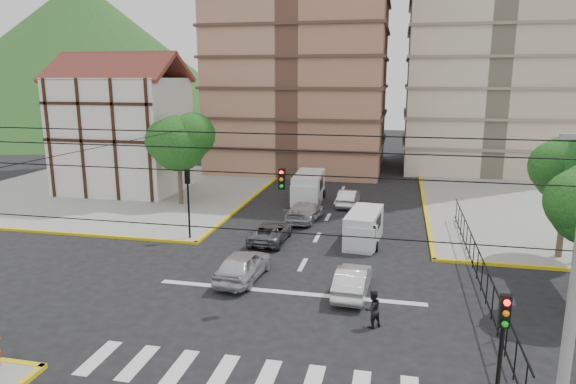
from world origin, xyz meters
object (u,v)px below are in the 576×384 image
(car_silver_front_left, at_px, (243,265))
(car_white_front_right, at_px, (353,280))
(van_left_lane, at_px, (308,189))
(pedestrian_crosswalk, at_px, (372,309))
(traffic_light_se, at_px, (501,345))
(traffic_light_nw, at_px, (188,192))
(van_right_lane, at_px, (363,229))

(car_silver_front_left, bearing_deg, car_white_front_right, 178.25)
(van_left_lane, relative_size, pedestrian_crosswalk, 3.43)
(car_silver_front_left, distance_m, pedestrian_crosswalk, 7.69)
(van_left_lane, xyz_separation_m, car_white_front_right, (5.23, -17.25, -0.50))
(pedestrian_crosswalk, bearing_deg, traffic_light_se, 79.57)
(car_silver_front_left, bearing_deg, traffic_light_nw, -41.82)
(car_white_front_right, bearing_deg, van_right_lane, -87.12)
(car_silver_front_left, height_order, pedestrian_crosswalk, pedestrian_crosswalk)
(van_right_lane, bearing_deg, car_white_front_right, -83.90)
(van_right_lane, bearing_deg, van_left_lane, 124.03)
(van_right_lane, distance_m, car_silver_front_left, 8.93)
(traffic_light_se, xyz_separation_m, car_silver_front_left, (-10.38, 10.12, -2.34))
(traffic_light_se, distance_m, car_white_front_right, 10.91)
(traffic_light_se, height_order, car_white_front_right, traffic_light_se)
(car_white_front_right, relative_size, pedestrian_crosswalk, 2.60)
(car_silver_front_left, bearing_deg, traffic_light_se, 140.28)
(traffic_light_se, distance_m, car_silver_front_left, 14.69)
(van_right_lane, xyz_separation_m, van_left_lane, (-5.19, 9.65, 0.19))
(car_silver_front_left, bearing_deg, pedestrian_crosswalk, 155.27)
(van_left_lane, bearing_deg, pedestrian_crosswalk, -75.22)
(van_right_lane, bearing_deg, car_silver_front_left, -122.79)
(car_silver_front_left, bearing_deg, van_left_lane, -86.74)
(traffic_light_se, distance_m, pedestrian_crosswalk, 7.71)
(traffic_light_nw, height_order, pedestrian_crosswalk, traffic_light_nw)
(traffic_light_nw, xyz_separation_m, pedestrian_crosswalk, (11.92, -9.24, -2.32))
(car_silver_front_left, xyz_separation_m, car_white_front_right, (5.61, -0.62, -0.09))
(traffic_light_se, distance_m, van_left_lane, 28.63)
(van_right_lane, distance_m, pedestrian_crosswalk, 10.80)
(traffic_light_nw, bearing_deg, car_silver_front_left, -46.38)
(traffic_light_nw, bearing_deg, traffic_light_se, -45.00)
(van_right_lane, xyz_separation_m, car_white_front_right, (0.04, -7.60, -0.31))
(traffic_light_se, relative_size, van_left_lane, 0.81)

